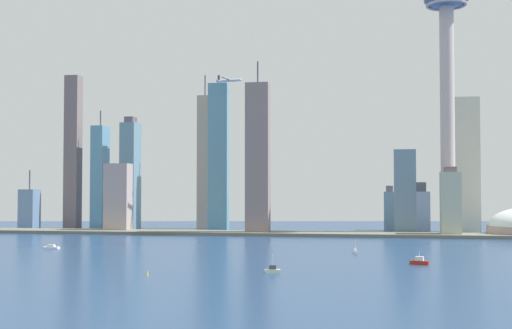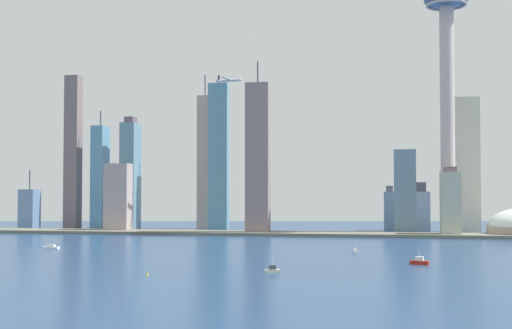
# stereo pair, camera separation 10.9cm
# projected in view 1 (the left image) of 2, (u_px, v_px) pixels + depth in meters

# --- Properties ---
(waterfront_pier) EXTENTS (675.27, 46.12, 3.16)m
(waterfront_pier) POSITION_uv_depth(u_px,v_px,m) (248.00, 233.00, 690.34)
(waterfront_pier) COLOR #646355
(waterfront_pier) RESTS_ON ground
(observation_tower) EXTENTS (44.72, 44.72, 348.93)m
(observation_tower) POSITION_uv_depth(u_px,v_px,m) (447.00, 61.00, 695.25)
(observation_tower) COLOR beige
(observation_tower) RESTS_ON ground
(skyscraper_0) EXTENTS (23.31, 15.78, 174.16)m
(skyscraper_0) POSITION_uv_depth(u_px,v_px,m) (258.00, 159.00, 688.65)
(skyscraper_0) COLOR gray
(skyscraper_0) RESTS_ON ground
(skyscraper_1) EXTENTS (21.75, 17.58, 85.84)m
(skyscraper_1) POSITION_uv_depth(u_px,v_px,m) (405.00, 192.00, 698.74)
(skyscraper_1) COLOR slate
(skyscraper_1) RESTS_ON ground
(skyscraper_2) EXTENTS (14.51, 24.23, 137.81)m
(skyscraper_2) POSITION_uv_depth(u_px,v_px,m) (100.00, 177.00, 803.50)
(skyscraper_2) COLOR #588FAB
(skyscraper_2) RESTS_ON ground
(skyscraper_3) EXTENTS (21.48, 12.59, 161.88)m
(skyscraper_3) POSITION_uv_depth(u_px,v_px,m) (219.00, 157.00, 754.27)
(skyscraper_3) COLOR #588FA5
(skyscraper_3) RESTS_ON ground
(skyscraper_4) EXTENTS (25.82, 18.15, 72.77)m
(skyscraper_4) POSITION_uv_depth(u_px,v_px,m) (118.00, 198.00, 727.45)
(skyscraper_4) COLOR #AB9897
(skyscraper_4) RESTS_ON ground
(skyscraper_5) EXTENTS (14.59, 19.22, 179.33)m
(skyscraper_5) POSITION_uv_depth(u_px,v_px,m) (205.00, 162.00, 802.04)
(skyscraper_5) COLOR tan
(skyscraper_5) RESTS_ON ground
(skyscraper_6) EXTENTS (18.38, 19.40, 67.68)m
(skyscraper_6) POSITION_uv_depth(u_px,v_px,m) (29.00, 209.00, 786.78)
(skyscraper_6) COLOR #6683A7
(skyscraper_6) RESTS_ON ground
(skyscraper_7) EXTENTS (18.54, 21.43, 66.90)m
(skyscraper_7) POSITION_uv_depth(u_px,v_px,m) (451.00, 204.00, 656.80)
(skyscraper_7) COLOR #B2B89F
(skyscraper_7) RESTS_ON ground
(skyscraper_8) EXTENTS (19.85, 19.49, 53.36)m
(skyscraper_8) POSITION_uv_depth(u_px,v_px,m) (420.00, 209.00, 751.57)
(skyscraper_8) COLOR #9FB1CB
(skyscraper_8) RESTS_ON ground
(skyscraper_9) EXTENTS (12.50, 18.58, 49.66)m
(skyscraper_9) POSITION_uv_depth(u_px,v_px,m) (390.00, 210.00, 769.04)
(skyscraper_9) COLOR #789FB4
(skyscraper_9) RESTS_ON ground
(skyscraper_10) EXTENTS (17.45, 25.85, 129.60)m
(skyscraper_10) POSITION_uv_depth(u_px,v_px,m) (130.00, 175.00, 797.82)
(skyscraper_10) COLOR slate
(skyscraper_10) RESTS_ON ground
(skyscraper_11) EXTENTS (16.47, 15.83, 179.51)m
(skyscraper_11) POSITION_uv_depth(u_px,v_px,m) (73.00, 152.00, 809.68)
(skyscraper_11) COLOR slate
(skyscraper_11) RESTS_ON ground
(skyscraper_12) EXTENTS (25.47, 26.63, 143.72)m
(skyscraper_12) POSITION_uv_depth(u_px,v_px,m) (467.00, 165.00, 738.49)
(skyscraper_12) COLOR beige
(skyscraper_12) RESTS_ON ground
(boat_0) EXTENTS (12.69, 4.68, 3.17)m
(boat_0) POSITION_uv_depth(u_px,v_px,m) (51.00, 247.00, 523.53)
(boat_0) COLOR white
(boat_0) RESTS_ON ground
(boat_1) EXTENTS (11.54, 6.50, 8.18)m
(boat_1) POSITION_uv_depth(u_px,v_px,m) (419.00, 262.00, 411.88)
(boat_1) COLOR #A92417
(boat_1) RESTS_ON ground
(boat_2) EXTENTS (2.28, 7.17, 9.93)m
(boat_2) POSITION_uv_depth(u_px,v_px,m) (355.00, 252.00, 482.42)
(boat_2) COLOR silver
(boat_2) RESTS_ON ground
(boat_3) EXTENTS (8.79, 4.78, 9.85)m
(boat_3) POSITION_uv_depth(u_px,v_px,m) (273.00, 270.00, 371.18)
(boat_3) COLOR beige
(boat_3) RESTS_ON ground
(channel_buoy_1) EXTENTS (1.22, 1.22, 2.44)m
(channel_buoy_1) POSITION_uv_depth(u_px,v_px,m) (147.00, 273.00, 358.81)
(channel_buoy_1) COLOR yellow
(channel_buoy_1) RESTS_ON ground
(airplane) EXTENTS (28.54, 30.90, 7.73)m
(airplane) POSITION_uv_depth(u_px,v_px,m) (229.00, 80.00, 736.37)
(airplane) COLOR silver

